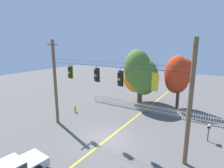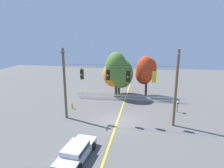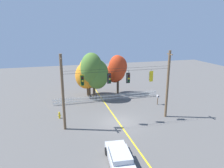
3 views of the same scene
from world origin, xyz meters
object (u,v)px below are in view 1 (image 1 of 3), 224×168
traffic_signal_northbound_primary (155,82)px  traffic_signal_westbound_side (70,72)px  autumn_maple_near_fence (144,76)px  autumn_oak_far_east (141,74)px  traffic_signal_eastbound_side (120,79)px  roadside_mailbox (209,128)px  traffic_signal_southbound_primary (97,75)px  autumn_maple_far_west (178,75)px  fire_hydrant (75,109)px  autumn_maple_mid (139,75)px

traffic_signal_northbound_primary → traffic_signal_westbound_side: bearing=179.9°
autumn_maple_near_fence → autumn_oak_far_east: autumn_oak_far_east is taller
traffic_signal_eastbound_side → roadside_mailbox: bearing=33.8°
traffic_signal_eastbound_side → autumn_oak_far_east: size_ratio=0.21×
traffic_signal_southbound_primary → autumn_maple_far_west: 11.25m
fire_hydrant → traffic_signal_eastbound_side: bearing=-21.3°
traffic_signal_westbound_side → traffic_signal_eastbound_side: 5.08m
traffic_signal_northbound_primary → roadside_mailbox: size_ratio=0.99×
autumn_maple_near_fence → autumn_maple_far_west: 4.54m
autumn_maple_far_west → roadside_mailbox: 8.20m
traffic_signal_eastbound_side → fire_hydrant: traffic_signal_eastbound_side is taller
autumn_maple_near_fence → fire_hydrant: 9.88m
traffic_signal_westbound_side → roadside_mailbox: traffic_signal_westbound_side is taller
traffic_signal_westbound_side → autumn_maple_near_fence: 11.31m
autumn_maple_near_fence → traffic_signal_southbound_primary: bearing=-87.8°
traffic_signal_eastbound_side → fire_hydrant: size_ratio=1.76×
traffic_signal_southbound_primary → traffic_signal_eastbound_side: (2.17, 0.00, -0.09)m
traffic_signal_southbound_primary → roadside_mailbox: 9.93m
traffic_signal_westbound_side → traffic_signal_southbound_primary: bearing=-0.0°
autumn_oak_far_east → traffic_signal_northbound_primary: bearing=-61.6°
autumn_maple_near_fence → autumn_maple_mid: (-0.29, -1.03, 0.33)m
autumn_oak_far_east → fire_hydrant: bearing=-133.4°
traffic_signal_westbound_side → autumn_maple_far_west: 12.59m
traffic_signal_southbound_primary → fire_hydrant: size_ratio=1.64×
traffic_signal_eastbound_side → autumn_oak_far_east: 9.11m
traffic_signal_southbound_primary → autumn_maple_mid: size_ratio=0.21×
traffic_signal_westbound_side → traffic_signal_northbound_primary: (7.78, -0.02, 0.00)m
autumn_maple_far_west → roadside_mailbox: autumn_maple_far_west is taller
roadside_mailbox → traffic_signal_westbound_side: bearing=-160.2°
autumn_maple_far_west → roadside_mailbox: size_ratio=4.56×
traffic_signal_eastbound_side → autumn_maple_mid: size_ratio=0.22×
traffic_signal_westbound_side → autumn_maple_near_fence: bearing=77.2°
traffic_signal_westbound_side → autumn_maple_far_west: bearing=56.3°
autumn_oak_far_east → autumn_maple_mid: bearing=127.7°
traffic_signal_northbound_primary → autumn_maple_mid: (-5.59, 9.88, -1.40)m
autumn_oak_far_east → autumn_maple_far_west: 4.28m
traffic_signal_eastbound_side → traffic_signal_northbound_primary: 2.70m
autumn_maple_near_fence → roadside_mailbox: size_ratio=4.37×
traffic_signal_northbound_primary → autumn_maple_near_fence: autumn_maple_near_fence is taller
traffic_signal_eastbound_side → autumn_maple_near_fence: (-2.60, 10.89, -1.65)m
traffic_signal_westbound_side → fire_hydrant: bearing=130.4°
autumn_maple_far_west → traffic_signal_northbound_primary: bearing=-85.5°
traffic_signal_southbound_primary → traffic_signal_eastbound_side: same height
autumn_maple_mid → autumn_maple_near_fence: bearing=74.3°
traffic_signal_eastbound_side → fire_hydrant: (-7.61, 2.97, -4.76)m
autumn_maple_mid → traffic_signal_eastbound_side: bearing=-73.7°
traffic_signal_southbound_primary → autumn_maple_far_west: (4.05, 10.44, -1.11)m
autumn_maple_mid → autumn_oak_far_east: size_ratio=0.93×
traffic_signal_westbound_side → traffic_signal_eastbound_side: same height
autumn_oak_far_east → autumn_maple_far_west: (3.96, 1.62, -0.05)m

